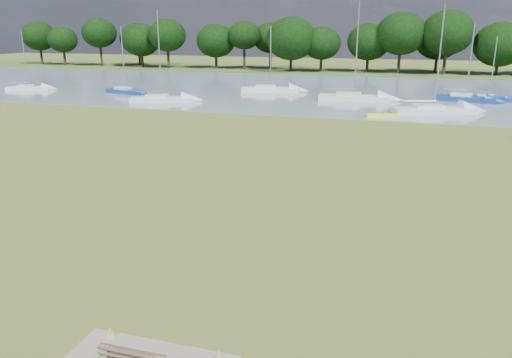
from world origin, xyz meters
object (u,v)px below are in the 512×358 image
(sailboat_6, at_px, (28,87))
(sailboat_9, at_px, (465,97))
(sailboat_7, at_px, (161,97))
(sailboat_8, at_px, (125,90))
(sailboat_0, at_px, (489,97))
(kayak, at_px, (382,115))
(sailboat_2, at_px, (353,96))
(sailboat_3, at_px, (433,108))
(sailboat_1, at_px, (270,88))

(sailboat_6, distance_m, sailboat_9, 53.34)
(sailboat_7, xyz_separation_m, sailboat_8, (-7.33, 4.87, -0.00))
(sailboat_6, bearing_deg, sailboat_0, -14.97)
(kayak, bearing_deg, sailboat_2, 94.60)
(sailboat_2, xyz_separation_m, sailboat_8, (-27.33, -2.05, -0.06))
(sailboat_0, relative_size, sailboat_8, 0.88)
(sailboat_6, distance_m, sailboat_7, 21.79)
(sailboat_6, relative_size, sailboat_8, 0.95)
(kayak, distance_m, sailboat_9, 14.88)
(sailboat_9, bearing_deg, sailboat_3, -100.58)
(sailboat_3, xyz_separation_m, sailboat_7, (-28.17, -0.63, -0.01))
(kayak, relative_size, sailboat_6, 0.36)
(sailboat_1, bearing_deg, kayak, -57.51)
(sailboat_0, bearing_deg, sailboat_7, -154.79)
(sailboat_8, bearing_deg, kayak, 0.65)
(sailboat_2, distance_m, sailboat_8, 27.41)
(sailboat_0, height_order, sailboat_1, sailboat_1)
(kayak, relative_size, sailboat_1, 0.35)
(sailboat_0, xyz_separation_m, sailboat_2, (-14.37, -4.20, 0.12))
(kayak, bearing_deg, sailboat_3, 21.98)
(sailboat_0, relative_size, sailboat_2, 0.66)
(sailboat_7, relative_size, sailboat_9, 1.17)
(sailboat_2, height_order, sailboat_9, sailboat_2)
(kayak, bearing_deg, sailboat_7, 157.27)
(sailboat_0, height_order, sailboat_2, sailboat_2)
(sailboat_3, relative_size, sailboat_6, 1.31)
(sailboat_6, xyz_separation_m, sailboat_8, (13.98, 0.34, 0.07))
(kayak, height_order, sailboat_8, sailboat_8)
(sailboat_1, distance_m, sailboat_6, 31.26)
(kayak, xyz_separation_m, sailboat_7, (-23.64, 2.88, 0.33))
(sailboat_3, distance_m, sailboat_8, 35.75)
(kayak, distance_m, sailboat_3, 5.73)
(sailboat_0, xyz_separation_m, sailboat_8, (-41.70, -6.25, 0.06))
(kayak, distance_m, sailboat_2, 10.47)
(sailboat_9, bearing_deg, sailboat_0, 42.79)
(sailboat_2, height_order, sailboat_3, sailboat_2)
(sailboat_8, bearing_deg, sailboat_1, 36.02)
(sailboat_2, relative_size, sailboat_6, 1.40)
(sailboat_1, bearing_deg, sailboat_6, 179.55)
(sailboat_0, distance_m, sailboat_6, 56.07)
(kayak, bearing_deg, sailboat_9, 40.98)
(kayak, height_order, sailboat_7, sailboat_7)
(sailboat_8, relative_size, sailboat_9, 0.96)
(sailboat_2, distance_m, sailboat_6, 41.38)
(sailboat_3, bearing_deg, sailboat_6, 156.95)
(sailboat_3, xyz_separation_m, sailboat_9, (3.63, 8.94, 0.05))
(kayak, distance_m, sailboat_0, 17.64)
(sailboat_0, xyz_separation_m, sailboat_7, (-34.37, -11.13, 0.06))
(sailboat_6, bearing_deg, sailboat_1, -9.17)
(sailboat_2, bearing_deg, sailboat_1, 152.92)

